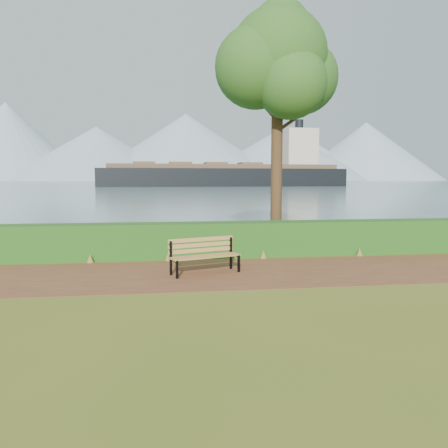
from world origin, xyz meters
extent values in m
plane|color=#4F621C|center=(0.00, 0.00, 0.00)|extent=(140.00, 140.00, 0.00)
cube|color=#572D1D|center=(0.00, 0.30, 0.01)|extent=(40.00, 3.40, 0.01)
cube|color=#174B15|center=(0.00, 2.60, 0.50)|extent=(32.00, 0.85, 1.00)
cube|color=#44616D|center=(0.00, 260.00, 0.01)|extent=(700.00, 510.00, 0.00)
cone|color=#859BB1|center=(-140.00, 410.00, 35.00)|extent=(140.00, 140.00, 70.00)
cone|color=#859BB1|center=(-60.00, 395.00, 24.00)|extent=(160.00, 160.00, 48.00)
cone|color=#859BB1|center=(20.00, 405.00, 31.00)|extent=(190.00, 190.00, 62.00)
cone|color=#859BB1|center=(110.00, 400.00, 25.00)|extent=(170.00, 170.00, 50.00)
cone|color=#859BB1|center=(200.00, 410.00, 29.00)|extent=(150.00, 150.00, 58.00)
cone|color=#859BB1|center=(-10.00, 430.00, 17.50)|extent=(120.00, 120.00, 35.00)
cone|color=#859BB1|center=(150.00, 425.00, 20.00)|extent=(130.00, 130.00, 40.00)
cube|color=black|center=(-0.92, -0.18, 0.21)|extent=(0.06, 0.07, 0.43)
cube|color=black|center=(-1.06, 0.21, 0.41)|extent=(0.06, 0.07, 0.82)
cube|color=black|center=(-0.99, 0.02, 0.40)|extent=(0.20, 0.48, 0.05)
cube|color=black|center=(0.59, 0.32, 0.21)|extent=(0.06, 0.07, 0.43)
cube|color=black|center=(0.46, 0.72, 0.41)|extent=(0.06, 0.07, 0.82)
cube|color=black|center=(0.52, 0.52, 0.40)|extent=(0.20, 0.48, 0.05)
cube|color=olive|center=(-0.18, 0.10, 0.43)|extent=(1.65, 0.62, 0.03)
cube|color=olive|center=(-0.22, 0.21, 0.43)|extent=(1.65, 0.62, 0.03)
cube|color=olive|center=(-0.25, 0.33, 0.43)|extent=(1.65, 0.62, 0.03)
cube|color=olive|center=(-0.29, 0.44, 0.43)|extent=(1.65, 0.62, 0.03)
cube|color=olive|center=(-0.31, 0.49, 0.54)|extent=(1.63, 0.58, 0.10)
cube|color=olive|center=(-0.31, 0.49, 0.67)|extent=(1.63, 0.58, 0.10)
cube|color=olive|center=(-0.31, 0.49, 0.81)|extent=(1.63, 0.58, 0.10)
cylinder|color=#342215|center=(2.50, 4.14, 3.36)|extent=(0.37, 0.37, 6.72)
sphere|color=#1F4717|center=(2.50, 4.14, 6.16)|extent=(3.17, 3.17, 3.17)
sphere|color=#1F4717|center=(3.36, 4.37, 5.60)|extent=(2.42, 2.42, 2.42)
sphere|color=#1F4717|center=(1.75, 4.00, 5.78)|extent=(2.61, 2.61, 2.61)
sphere|color=#1F4717|center=(2.74, 3.48, 5.22)|extent=(2.24, 2.24, 2.24)
sphere|color=#1F4717|center=(2.16, 4.72, 6.62)|extent=(2.05, 2.05, 2.05)
sphere|color=#1F4717|center=(2.60, 4.23, 7.09)|extent=(1.87, 1.87, 1.87)
cylinder|color=#342215|center=(2.92, 4.14, 4.10)|extent=(0.98, 0.11, 0.73)
cylinder|color=#342215|center=(2.13, 4.24, 4.57)|extent=(0.76, 0.35, 0.67)
cube|color=black|center=(15.55, 112.19, 1.48)|extent=(69.48, 14.69, 6.90)
cube|color=brown|center=(15.55, 112.19, 5.52)|extent=(63.91, 13.30, 1.18)
cube|color=beige|center=(37.59, 113.43, 10.85)|extent=(9.31, 8.61, 10.84)
cylinder|color=black|center=(37.59, 113.43, 17.25)|extent=(2.37, 2.37, 3.45)
cube|color=brown|center=(-6.49, 110.95, 6.31)|extent=(6.27, 6.83, 0.79)
cube|color=brown|center=(3.35, 111.50, 6.31)|extent=(6.27, 6.83, 0.79)
cube|color=brown|center=(13.19, 112.06, 6.31)|extent=(6.27, 6.83, 0.79)
cube|color=brown|center=(23.03, 112.61, 6.31)|extent=(6.27, 6.83, 0.79)
camera|label=1|loc=(-1.19, -9.99, 2.29)|focal=35.00mm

